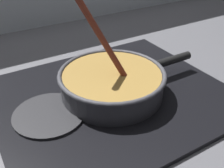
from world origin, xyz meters
name	(u,v)px	position (x,y,z in m)	size (l,w,h in m)	color
ground	(152,160)	(0.00, 0.00, -0.02)	(2.40, 1.60, 0.04)	#4C4C51
hob_plate	(112,96)	(0.03, 0.20, 0.01)	(0.56, 0.48, 0.01)	black
burner_ring	(112,93)	(0.03, 0.20, 0.02)	(0.17, 0.17, 0.01)	#592D0C
spare_burner	(49,114)	(-0.14, 0.20, 0.01)	(0.16, 0.16, 0.01)	#262628
cooking_pan	(112,82)	(0.03, 0.20, 0.05)	(0.38, 0.26, 0.28)	#38383D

